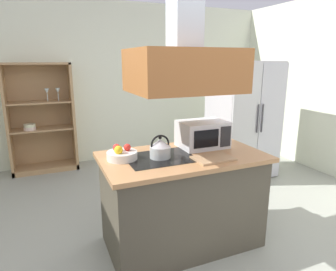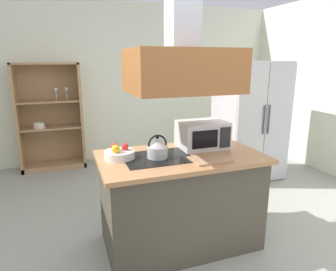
# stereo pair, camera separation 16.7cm
# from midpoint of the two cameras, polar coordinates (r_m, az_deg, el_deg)

# --- Properties ---
(ground_plane) EXTENTS (7.80, 7.80, 0.00)m
(ground_plane) POSITION_cam_midpoint_polar(r_m,az_deg,el_deg) (3.01, 3.44, -20.95)
(ground_plane) COLOR #96998C
(wall_back) EXTENTS (6.00, 0.12, 2.70)m
(wall_back) POSITION_cam_midpoint_polar(r_m,az_deg,el_deg) (5.36, -9.16, 9.99)
(wall_back) COLOR silver
(wall_back) RESTS_ON ground
(kitchen_island) EXTENTS (1.49, 0.84, 0.90)m
(kitchen_island) POSITION_cam_midpoint_polar(r_m,az_deg,el_deg) (2.88, 4.11, -12.28)
(kitchen_island) COLOR #4B4437
(kitchen_island) RESTS_ON ground
(range_hood) EXTENTS (0.90, 0.70, 1.23)m
(range_hood) POSITION_cam_midpoint_polar(r_m,az_deg,el_deg) (2.57, 4.65, 14.81)
(range_hood) COLOR #A25F2F
(refrigerator) EXTENTS (0.90, 0.78, 1.73)m
(refrigerator) POSITION_cam_midpoint_polar(r_m,az_deg,el_deg) (4.61, 16.43, 2.81)
(refrigerator) COLOR #BFBCC0
(refrigerator) RESTS_ON ground
(dish_cabinet) EXTENTS (0.99, 0.40, 1.71)m
(dish_cabinet) POSITION_cam_midpoint_polar(r_m,az_deg,el_deg) (5.13, -20.77, 2.31)
(dish_cabinet) COLOR #A78156
(dish_cabinet) RESTS_ON ground
(kettle) EXTENTS (0.19, 0.19, 0.21)m
(kettle) POSITION_cam_midpoint_polar(r_m,az_deg,el_deg) (2.60, -0.20, -2.48)
(kettle) COLOR #B1B8B6
(kettle) RESTS_ON kitchen_island
(cutting_board) EXTENTS (0.35, 0.25, 0.02)m
(cutting_board) POSITION_cam_midpoint_polar(r_m,az_deg,el_deg) (2.60, 10.01, -4.54)
(cutting_board) COLOR tan
(cutting_board) RESTS_ON kitchen_island
(microwave) EXTENTS (0.46, 0.35, 0.26)m
(microwave) POSITION_cam_midpoint_polar(r_m,az_deg,el_deg) (2.93, 8.27, 0.17)
(microwave) COLOR silver
(microwave) RESTS_ON kitchen_island
(fruit_bowl) EXTENTS (0.27, 0.27, 0.14)m
(fruit_bowl) POSITION_cam_midpoint_polar(r_m,az_deg,el_deg) (2.62, -7.56, -3.48)
(fruit_bowl) COLOR silver
(fruit_bowl) RESTS_ON kitchen_island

